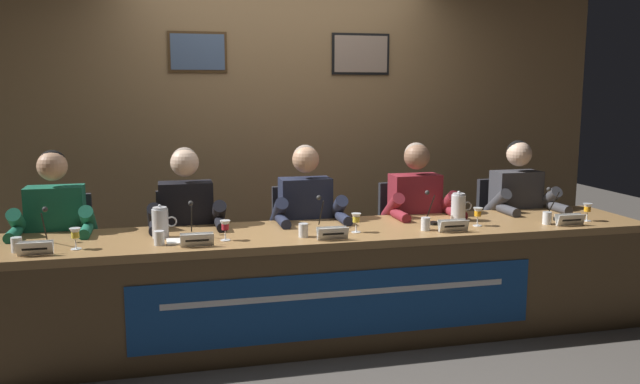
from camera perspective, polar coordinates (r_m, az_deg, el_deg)
The scene contains 36 objects.
ground_plane at distance 4.43m, azimuth 0.00°, elevation -12.51°, with size 12.00×12.00×0.00m, color #4C4742.
wall_back_panelled at distance 5.49m, azimuth -3.46°, elevation 5.65°, with size 5.67×0.14×2.60m.
conference_table at distance 4.16m, azimuth 0.39°, elevation -6.59°, with size 4.47×0.76×0.72m.
chair_far_left at distance 4.76m, azimuth -21.73°, elevation -5.97°, with size 0.44×0.44×0.91m.
panelist_far_left at distance 4.51m, azimuth -22.28°, elevation -3.22°, with size 0.51×0.48×1.24m.
nameplate_far_left at distance 3.90m, azimuth -23.76°, elevation -4.56°, with size 0.19×0.06×0.08m.
juice_glass_far_left at distance 3.95m, azimuth -20.71°, elevation -3.52°, with size 0.06×0.06×0.12m.
water_cup_far_left at distance 4.02m, azimuth -25.11°, elevation -4.28°, with size 0.06×0.06×0.08m.
microphone_far_left at distance 4.12m, azimuth -23.10°, elevation -3.34°, with size 0.06×0.17×0.22m.
chair_left at distance 4.72m, azimuth -11.60°, elevation -5.65°, with size 0.44×0.44×0.91m.
panelist_left at distance 4.46m, azimuth -11.61°, elevation -2.85°, with size 0.51×0.48×1.24m.
nameplate_left at distance 3.84m, azimuth -10.75°, elevation -4.15°, with size 0.19×0.06×0.08m.
juice_glass_left at distance 3.95m, azimuth -8.33°, elevation -3.03°, with size 0.06×0.06×0.12m.
water_cup_left at distance 3.92m, azimuth -13.96°, elevation -4.01°, with size 0.06×0.06×0.08m.
microphone_left at distance 4.07m, azimuth -11.20°, elevation -2.92°, with size 0.06×0.17×0.22m.
chair_center at distance 4.81m, azimuth -1.59°, elevation -5.16°, with size 0.44×0.44×0.91m.
panelist_center at distance 4.56m, azimuth -1.07°, elevation -2.40°, with size 0.51×0.48×1.24m.
nameplate_center at distance 3.94m, azimuth 1.11°, elevation -3.65°, with size 0.19×0.06×0.08m.
juice_glass_center at distance 4.14m, azimuth 3.20°, elevation -2.40°, with size 0.06×0.06×0.12m.
water_cup_center at distance 4.01m, azimuth -1.47°, elevation -3.45°, with size 0.06×0.06×0.08m.
microphone_center at distance 4.20m, azimuth 0.17°, elevation -2.38°, with size 0.06×0.17×0.22m.
chair_right at distance 5.05m, azimuth 7.74°, elevation -4.57°, with size 0.44×0.44×0.91m.
panelist_right at distance 4.81m, azimuth 8.68°, elevation -1.90°, with size 0.51×0.48×1.24m.
nameplate_right at distance 4.24m, azimuth 11.64°, elevation -2.92°, with size 0.20×0.06×0.08m.
juice_glass_right at distance 4.45m, azimuth 13.70°, elevation -1.83°, with size 0.06×0.06×0.12m.
water_cup_right at distance 4.25m, azimuth 9.26°, elevation -2.85°, with size 0.06×0.06×0.08m.
microphone_right at distance 4.47m, azimuth 9.78°, elevation -1.80°, with size 0.06×0.17×0.22m.
chair_far_right at distance 5.40m, azimuth 16.03°, elevation -3.93°, with size 0.44×0.44×0.91m.
panelist_far_right at distance 5.18m, azimuth 17.25°, elevation -1.42°, with size 0.51×0.48×1.24m.
nameplate_far_right at distance 4.66m, azimuth 21.12°, elevation -2.28°, with size 0.20×0.06×0.08m.
juice_glass_far_right at distance 4.85m, azimuth 22.45°, elevation -1.38°, with size 0.06×0.06×0.12m.
water_cup_far_right at distance 4.65m, azimuth 19.32°, elevation -2.23°, with size 0.06×0.06×0.08m.
microphone_far_right at distance 4.84m, azimuth 19.93°, elevation -1.39°, with size 0.06×0.17×0.22m.
water_pitcher_left_side at distance 4.10m, azimuth -13.85°, elevation -2.64°, with size 0.15×0.10×0.21m.
water_pitcher_right_side at distance 4.60m, azimuth 12.08°, elevation -1.31°, with size 0.15×0.10×0.21m.
document_stack_left at distance 3.97m, azimuth -11.82°, elevation -4.24°, with size 0.21×0.15×0.01m.
Camera 1 is at (-0.97, -4.00, 1.63)m, focal length 36.40 mm.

